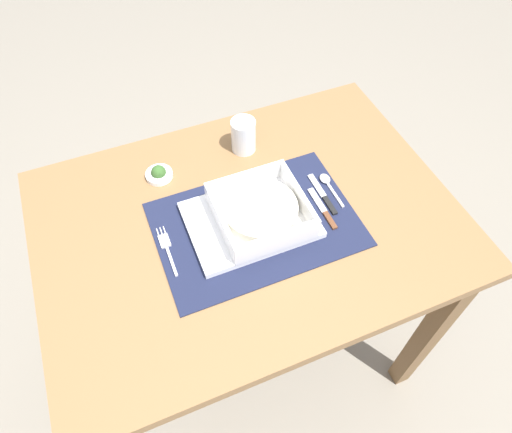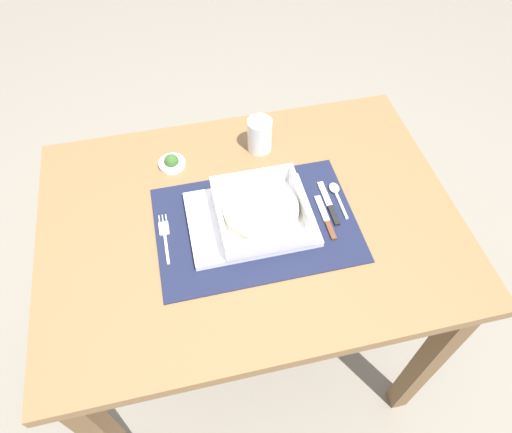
{
  "view_description": "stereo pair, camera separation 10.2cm",
  "coord_description": "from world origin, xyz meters",
  "px_view_note": "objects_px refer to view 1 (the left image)",
  "views": [
    {
      "loc": [
        -0.22,
        -0.59,
        1.59
      ],
      "look_at": [
        0.01,
        -0.02,
        0.78
      ],
      "focal_mm": 32.34,
      "sensor_mm": 36.0,
      "label": 1
    },
    {
      "loc": [
        -0.13,
        -0.62,
        1.59
      ],
      "look_at": [
        0.01,
        -0.02,
        0.78
      ],
      "focal_mm": 32.34,
      "sensor_mm": 36.0,
      "label": 2
    }
  ],
  "objects_px": {
    "porridge_bowl": "(261,211)",
    "spoon": "(327,182)",
    "bread_knife": "(324,211)",
    "condiment_saucer": "(159,174)",
    "fork": "(167,247)",
    "butter_knife": "(324,196)",
    "dining_table": "(249,246)",
    "drinking_glass": "(244,137)"
  },
  "relations": [
    {
      "from": "fork",
      "to": "bread_knife",
      "type": "height_order",
      "value": "bread_knife"
    },
    {
      "from": "dining_table",
      "to": "drinking_glass",
      "type": "bearing_deg",
      "value": 71.06
    },
    {
      "from": "porridge_bowl",
      "to": "bread_knife",
      "type": "bearing_deg",
      "value": -11.08
    },
    {
      "from": "fork",
      "to": "bread_knife",
      "type": "relative_size",
      "value": 1.06
    },
    {
      "from": "fork",
      "to": "condiment_saucer",
      "type": "distance_m",
      "value": 0.21
    },
    {
      "from": "bread_knife",
      "to": "condiment_saucer",
      "type": "relative_size",
      "value": 1.92
    },
    {
      "from": "butter_knife",
      "to": "condiment_saucer",
      "type": "height_order",
      "value": "condiment_saucer"
    },
    {
      "from": "dining_table",
      "to": "condiment_saucer",
      "type": "distance_m",
      "value": 0.28
    },
    {
      "from": "fork",
      "to": "spoon",
      "type": "distance_m",
      "value": 0.41
    },
    {
      "from": "drinking_glass",
      "to": "condiment_saucer",
      "type": "distance_m",
      "value": 0.23
    },
    {
      "from": "spoon",
      "to": "butter_knife",
      "type": "distance_m",
      "value": 0.05
    },
    {
      "from": "porridge_bowl",
      "to": "condiment_saucer",
      "type": "relative_size",
      "value": 2.92
    },
    {
      "from": "spoon",
      "to": "butter_knife",
      "type": "xyz_separation_m",
      "value": [
        -0.03,
        -0.04,
        -0.0
      ]
    },
    {
      "from": "porridge_bowl",
      "to": "condiment_saucer",
      "type": "bearing_deg",
      "value": 128.05
    },
    {
      "from": "condiment_saucer",
      "to": "bread_knife",
      "type": "bearing_deg",
      "value": -38.13
    },
    {
      "from": "dining_table",
      "to": "butter_knife",
      "type": "bearing_deg",
      "value": -3.74
    },
    {
      "from": "porridge_bowl",
      "to": "spoon",
      "type": "distance_m",
      "value": 0.2
    },
    {
      "from": "porridge_bowl",
      "to": "butter_knife",
      "type": "bearing_deg",
      "value": 3.14
    },
    {
      "from": "spoon",
      "to": "bread_knife",
      "type": "relative_size",
      "value": 0.86
    },
    {
      "from": "porridge_bowl",
      "to": "fork",
      "type": "distance_m",
      "value": 0.22
    },
    {
      "from": "fork",
      "to": "butter_knife",
      "type": "xyz_separation_m",
      "value": [
        0.38,
        -0.0,
        0.0
      ]
    },
    {
      "from": "butter_knife",
      "to": "condiment_saucer",
      "type": "distance_m",
      "value": 0.4
    },
    {
      "from": "spoon",
      "to": "bread_knife",
      "type": "xyz_separation_m",
      "value": [
        -0.05,
        -0.07,
        -0.0
      ]
    },
    {
      "from": "dining_table",
      "to": "drinking_glass",
      "type": "distance_m",
      "value": 0.27
    },
    {
      "from": "spoon",
      "to": "drinking_glass",
      "type": "relative_size",
      "value": 1.22
    },
    {
      "from": "drinking_glass",
      "to": "butter_knife",
      "type": "bearing_deg",
      "value": -63.22
    },
    {
      "from": "fork",
      "to": "butter_knife",
      "type": "height_order",
      "value": "butter_knife"
    },
    {
      "from": "porridge_bowl",
      "to": "condiment_saucer",
      "type": "xyz_separation_m",
      "value": [
        -0.17,
        0.22,
        -0.03
      ]
    },
    {
      "from": "dining_table",
      "to": "bread_knife",
      "type": "distance_m",
      "value": 0.21
    },
    {
      "from": "fork",
      "to": "condiment_saucer",
      "type": "xyz_separation_m",
      "value": [
        0.04,
        0.21,
        0.0
      ]
    },
    {
      "from": "butter_knife",
      "to": "bread_knife",
      "type": "bearing_deg",
      "value": -116.07
    },
    {
      "from": "fork",
      "to": "drinking_glass",
      "type": "distance_m",
      "value": 0.35
    },
    {
      "from": "butter_knife",
      "to": "condiment_saucer",
      "type": "bearing_deg",
      "value": 149.52
    },
    {
      "from": "drinking_glass",
      "to": "spoon",
      "type": "bearing_deg",
      "value": -53.4
    },
    {
      "from": "spoon",
      "to": "fork",
      "type": "bearing_deg",
      "value": -177.75
    },
    {
      "from": "fork",
      "to": "drinking_glass",
      "type": "relative_size",
      "value": 1.5
    },
    {
      "from": "porridge_bowl",
      "to": "spoon",
      "type": "relative_size",
      "value": 1.78
    },
    {
      "from": "dining_table",
      "to": "bread_knife",
      "type": "relative_size",
      "value": 7.52
    },
    {
      "from": "fork",
      "to": "spoon",
      "type": "height_order",
      "value": "spoon"
    },
    {
      "from": "porridge_bowl",
      "to": "drinking_glass",
      "type": "xyz_separation_m",
      "value": [
        0.05,
        0.24,
        0.0
      ]
    },
    {
      "from": "dining_table",
      "to": "butter_knife",
      "type": "height_order",
      "value": "butter_knife"
    },
    {
      "from": "dining_table",
      "to": "condiment_saucer",
      "type": "bearing_deg",
      "value": 127.21
    }
  ]
}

